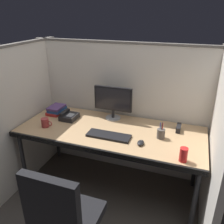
{
  "coord_description": "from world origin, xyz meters",
  "views": [
    {
      "loc": [
        0.74,
        -1.72,
        1.88
      ],
      "look_at": [
        0.0,
        0.35,
        0.92
      ],
      "focal_mm": 37.58,
      "sensor_mm": 36.0,
      "label": 1
    }
  ],
  "objects_px": {
    "red_stapler": "(179,128)",
    "coffee_mug": "(45,123)",
    "keyboard_main": "(109,136)",
    "book_stack": "(56,110)",
    "soda_can": "(183,155)",
    "monitor_center": "(113,101)",
    "pen_cup": "(161,134)",
    "desk": "(110,134)",
    "computer_mouse": "(141,143)",
    "desk_phone": "(69,116)"
  },
  "relations": [
    {
      "from": "red_stapler",
      "to": "desk_phone",
      "type": "distance_m",
      "value": 1.21
    },
    {
      "from": "desk",
      "to": "pen_cup",
      "type": "height_order",
      "value": "pen_cup"
    },
    {
      "from": "computer_mouse",
      "to": "red_stapler",
      "type": "bearing_deg",
      "value": 52.95
    },
    {
      "from": "monitor_center",
      "to": "computer_mouse",
      "type": "xyz_separation_m",
      "value": [
        0.43,
        -0.45,
        -0.2
      ]
    },
    {
      "from": "monitor_center",
      "to": "computer_mouse",
      "type": "relative_size",
      "value": 4.48
    },
    {
      "from": "pen_cup",
      "to": "coffee_mug",
      "type": "relative_size",
      "value": 1.33
    },
    {
      "from": "soda_can",
      "to": "keyboard_main",
      "type": "bearing_deg",
      "value": 166.39
    },
    {
      "from": "desk",
      "to": "pen_cup",
      "type": "bearing_deg",
      "value": 1.9
    },
    {
      "from": "keyboard_main",
      "to": "pen_cup",
      "type": "relative_size",
      "value": 2.56
    },
    {
      "from": "keyboard_main",
      "to": "pen_cup",
      "type": "distance_m",
      "value": 0.51
    },
    {
      "from": "computer_mouse",
      "to": "pen_cup",
      "type": "distance_m",
      "value": 0.24
    },
    {
      "from": "keyboard_main",
      "to": "coffee_mug",
      "type": "distance_m",
      "value": 0.7
    },
    {
      "from": "monitor_center",
      "to": "coffee_mug",
      "type": "distance_m",
      "value": 0.76
    },
    {
      "from": "coffee_mug",
      "to": "book_stack",
      "type": "bearing_deg",
      "value": 102.93
    },
    {
      "from": "keyboard_main",
      "to": "desk_phone",
      "type": "relative_size",
      "value": 2.26
    },
    {
      "from": "book_stack",
      "to": "keyboard_main",
      "type": "bearing_deg",
      "value": -21.84
    },
    {
      "from": "monitor_center",
      "to": "keyboard_main",
      "type": "height_order",
      "value": "monitor_center"
    },
    {
      "from": "keyboard_main",
      "to": "soda_can",
      "type": "bearing_deg",
      "value": -13.61
    },
    {
      "from": "monitor_center",
      "to": "pen_cup",
      "type": "bearing_deg",
      "value": -24.45
    },
    {
      "from": "keyboard_main",
      "to": "book_stack",
      "type": "relative_size",
      "value": 1.97
    },
    {
      "from": "desk",
      "to": "coffee_mug",
      "type": "xyz_separation_m",
      "value": [
        -0.67,
        -0.15,
        0.1
      ]
    },
    {
      "from": "desk",
      "to": "keyboard_main",
      "type": "height_order",
      "value": "keyboard_main"
    },
    {
      "from": "coffee_mug",
      "to": "desk_phone",
      "type": "bearing_deg",
      "value": 62.03
    },
    {
      "from": "soda_can",
      "to": "book_stack",
      "type": "bearing_deg",
      "value": 161.99
    },
    {
      "from": "red_stapler",
      "to": "coffee_mug",
      "type": "distance_m",
      "value": 1.39
    },
    {
      "from": "computer_mouse",
      "to": "book_stack",
      "type": "height_order",
      "value": "book_stack"
    },
    {
      "from": "desk",
      "to": "soda_can",
      "type": "height_order",
      "value": "soda_can"
    },
    {
      "from": "computer_mouse",
      "to": "soda_can",
      "type": "xyz_separation_m",
      "value": [
        0.39,
        -0.14,
        0.04
      ]
    },
    {
      "from": "book_stack",
      "to": "coffee_mug",
      "type": "relative_size",
      "value": 1.73
    },
    {
      "from": "red_stapler",
      "to": "coffee_mug",
      "type": "bearing_deg",
      "value": -163.69
    },
    {
      "from": "monitor_center",
      "to": "soda_can",
      "type": "xyz_separation_m",
      "value": [
        0.81,
        -0.58,
        -0.15
      ]
    },
    {
      "from": "desk_phone",
      "to": "computer_mouse",
      "type": "bearing_deg",
      "value": -16.49
    },
    {
      "from": "desk_phone",
      "to": "monitor_center",
      "type": "bearing_deg",
      "value": 21.17
    },
    {
      "from": "computer_mouse",
      "to": "desk",
      "type": "bearing_deg",
      "value": 155.5
    },
    {
      "from": "monitor_center",
      "to": "keyboard_main",
      "type": "xyz_separation_m",
      "value": [
        0.1,
        -0.41,
        -0.2
      ]
    },
    {
      "from": "desk",
      "to": "desk_phone",
      "type": "distance_m",
      "value": 0.55
    },
    {
      "from": "desk_phone",
      "to": "red_stapler",
      "type": "bearing_deg",
      "value": 6.46
    },
    {
      "from": "red_stapler",
      "to": "book_stack",
      "type": "bearing_deg",
      "value": -177.92
    },
    {
      "from": "pen_cup",
      "to": "desk_phone",
      "type": "relative_size",
      "value": 0.88
    },
    {
      "from": "soda_can",
      "to": "coffee_mug",
      "type": "bearing_deg",
      "value": 174.09
    },
    {
      "from": "computer_mouse",
      "to": "coffee_mug",
      "type": "xyz_separation_m",
      "value": [
        -1.03,
        0.01,
        0.03
      ]
    },
    {
      "from": "pen_cup",
      "to": "coffee_mug",
      "type": "distance_m",
      "value": 1.2
    },
    {
      "from": "red_stapler",
      "to": "monitor_center",
      "type": "bearing_deg",
      "value": 176.44
    },
    {
      "from": "red_stapler",
      "to": "pen_cup",
      "type": "bearing_deg",
      "value": -123.96
    },
    {
      "from": "red_stapler",
      "to": "coffee_mug",
      "type": "xyz_separation_m",
      "value": [
        -1.33,
        -0.39,
        0.02
      ]
    },
    {
      "from": "desk_phone",
      "to": "book_stack",
      "type": "distance_m",
      "value": 0.23
    },
    {
      "from": "computer_mouse",
      "to": "soda_can",
      "type": "relative_size",
      "value": 0.79
    },
    {
      "from": "pen_cup",
      "to": "keyboard_main",
      "type": "bearing_deg",
      "value": -163.31
    },
    {
      "from": "monitor_center",
      "to": "desk_phone",
      "type": "distance_m",
      "value": 0.53
    },
    {
      "from": "book_stack",
      "to": "coffee_mug",
      "type": "distance_m",
      "value": 0.35
    }
  ]
}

